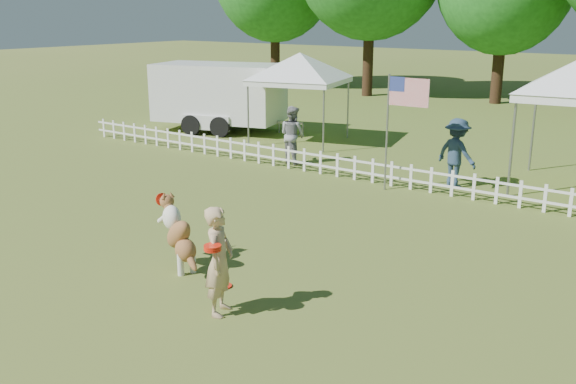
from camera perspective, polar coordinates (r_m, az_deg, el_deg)
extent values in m
plane|color=#45601E|center=(9.82, -8.65, -8.45)|extent=(120.00, 120.00, 0.00)
imported|color=tan|center=(8.72, -6.12, -6.11)|extent=(0.55, 0.66, 1.53)
cylinder|color=red|center=(9.81, -5.77, -8.30)|extent=(0.30, 0.30, 0.02)
imported|color=gray|center=(17.38, 0.40, 5.11)|extent=(0.86, 0.73, 1.56)
imported|color=#263A52|center=(15.49, 14.75, 3.38)|extent=(1.18, 0.89, 1.62)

